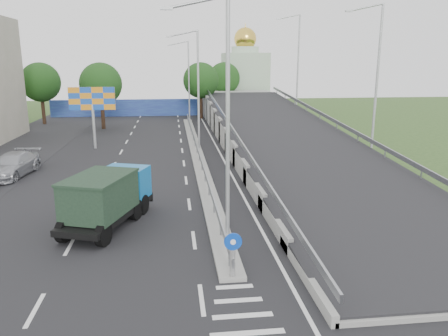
{
  "coord_description": "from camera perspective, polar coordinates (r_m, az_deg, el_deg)",
  "views": [
    {
      "loc": [
        -2.0,
        -11.99,
        7.71
      ],
      "look_at": [
        0.66,
        10.32,
        2.2
      ],
      "focal_mm": 35.0,
      "sensor_mm": 36.0,
      "label": 1
    }
  ],
  "objects": [
    {
      "name": "ground",
      "position": [
        14.39,
        2.39,
        -18.62
      ],
      "size": [
        160.0,
        160.0,
        0.0
      ],
      "primitive_type": "plane",
      "color": "#2D4C1E",
      "rests_on": "ground"
    },
    {
      "name": "road_surface",
      "position": [
        32.92,
        -8.34,
        0.08
      ],
      "size": [
        26.0,
        90.0,
        0.04
      ],
      "primitive_type": "cube",
      "color": "black",
      "rests_on": "ground"
    },
    {
      "name": "median",
      "position": [
        36.84,
        -3.54,
        1.83
      ],
      "size": [
        1.0,
        44.0,
        0.2
      ],
      "primitive_type": "cube",
      "color": "gray",
      "rests_on": "ground"
    },
    {
      "name": "overpass_ramp",
      "position": [
        37.69,
        7.92,
        4.55
      ],
      "size": [
        10.0,
        50.0,
        3.5
      ],
      "color": "gray",
      "rests_on": "ground"
    },
    {
      "name": "median_guardrail",
      "position": [
        36.71,
        -3.55,
        2.82
      ],
      "size": [
        0.09,
        44.0,
        0.71
      ],
      "color": "gray",
      "rests_on": "median"
    },
    {
      "name": "sign_bollard",
      "position": [
        15.78,
        1.15,
        -11.24
      ],
      "size": [
        0.64,
        0.23,
        1.67
      ],
      "color": "black",
      "rests_on": "median"
    },
    {
      "name": "lamp_post_near",
      "position": [
        18.21,
        -0.1,
        7.79
      ],
      "size": [
        2.74,
        0.18,
        10.08
      ],
      "color": "#B2B5B7",
      "rests_on": "median"
    },
    {
      "name": "lamp_post_mid",
      "position": [
        38.09,
        -3.68,
        10.89
      ],
      "size": [
        2.74,
        0.18,
        10.08
      ],
      "color": "#B2B5B7",
      "rests_on": "median"
    },
    {
      "name": "lamp_post_far",
      "position": [
        58.06,
        -4.81,
        11.85
      ],
      "size": [
        2.74,
        0.18,
        10.08
      ],
      "color": "#B2B5B7",
      "rests_on": "median"
    },
    {
      "name": "blue_wall",
      "position": [
        64.35,
        -8.62,
        7.81
      ],
      "size": [
        30.0,
        0.5,
        2.4
      ],
      "primitive_type": "cube",
      "color": "navy",
      "rests_on": "ground"
    },
    {
      "name": "church",
      "position": [
        73.02,
        2.73,
        11.87
      ],
      "size": [
        7.0,
        7.0,
        13.8
      ],
      "color": "#B2CCAD",
      "rests_on": "ground"
    },
    {
      "name": "billboard",
      "position": [
        40.75,
        -16.84,
        8.23
      ],
      "size": [
        4.0,
        0.24,
        5.5
      ],
      "color": "#B2B5B7",
      "rests_on": "ground"
    },
    {
      "name": "tree_left_mid",
      "position": [
        52.66,
        -15.79,
        10.51
      ],
      "size": [
        4.8,
        4.8,
        7.6
      ],
      "color": "black",
      "rests_on": "ground"
    },
    {
      "name": "tree_median_far",
      "position": [
        60.17,
        -3.03,
        11.34
      ],
      "size": [
        4.8,
        4.8,
        7.6
      ],
      "color": "black",
      "rests_on": "ground"
    },
    {
      "name": "tree_left_far",
      "position": [
        59.25,
        -22.84,
        10.27
      ],
      "size": [
        4.8,
        4.8,
        7.6
      ],
      "color": "black",
      "rests_on": "ground"
    },
    {
      "name": "tree_ramp_far",
      "position": [
        67.51,
        0.02,
        11.62
      ],
      "size": [
        4.8,
        4.8,
        7.6
      ],
      "color": "black",
      "rests_on": "ground"
    },
    {
      "name": "dump_truck",
      "position": [
        21.55,
        -14.93,
        -3.55
      ],
      "size": [
        4.07,
        6.38,
        2.64
      ],
      "rotation": [
        0.0,
        0.0,
        -0.35
      ],
      "color": "black",
      "rests_on": "ground"
    },
    {
      "name": "parked_car_d",
      "position": [
        33.28,
        -25.92,
        0.35
      ],
      "size": [
        2.93,
        5.63,
        1.56
      ],
      "primitive_type": "imported",
      "rotation": [
        0.0,
        0.0,
        -0.14
      ],
      "color": "#9899A0",
      "rests_on": "ground"
    }
  ]
}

